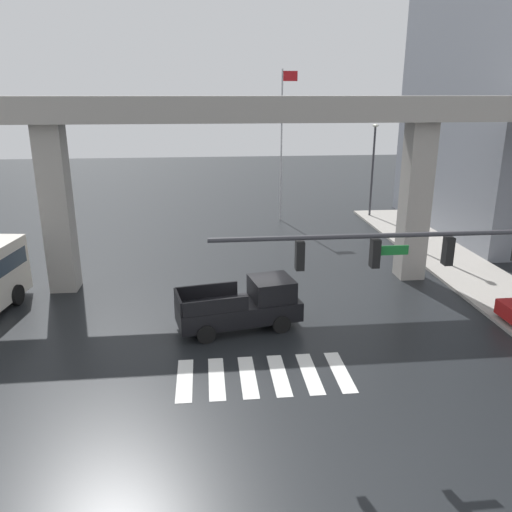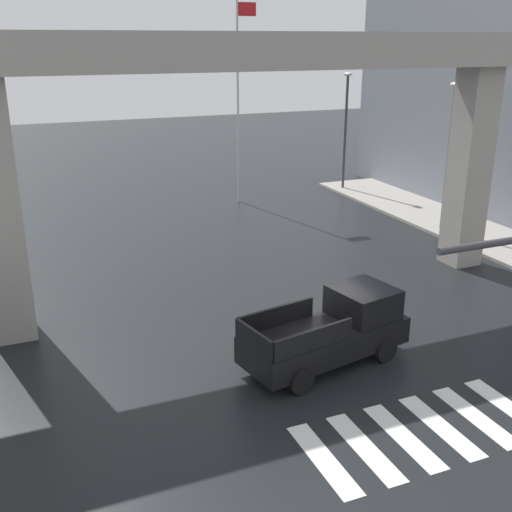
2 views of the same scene
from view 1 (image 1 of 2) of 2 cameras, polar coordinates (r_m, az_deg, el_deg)
The scene contains 9 objects.
ground_plane at distance 22.72m, azimuth -0.57°, elevation -6.97°, with size 120.00×120.00×0.00m, color black.
crosswalk_stripes at distance 18.47m, azimuth 0.85°, elevation -13.19°, with size 6.05×2.80×0.01m.
elevated_overpass at distance 25.25m, azimuth -1.62°, elevation 14.26°, with size 49.28×2.32×9.35m.
sidewalk_east at distance 28.32m, azimuth 24.98°, elevation -3.43°, with size 4.00×36.00×0.15m, color #9E9991.
pickup_truck at distance 21.53m, azimuth -1.18°, elevation -5.54°, with size 5.37×2.84×2.08m.
traffic_signal_mast at distance 16.16m, azimuth 20.88°, elevation -0.86°, with size 10.89×0.32×6.20m.
street_lamp_mid_block at distance 32.33m, azimuth 18.34°, elevation 8.06°, with size 0.44×0.70×7.24m.
street_lamp_far_north at distance 41.33m, azimuth 12.92°, elevation 10.43°, with size 0.44×0.70×7.24m.
flagpole at distance 39.15m, azimuth 2.99°, elevation 13.15°, with size 1.16×0.12×11.14m.
Camera 1 is at (-1.88, -20.55, 9.49)m, focal length 35.93 mm.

